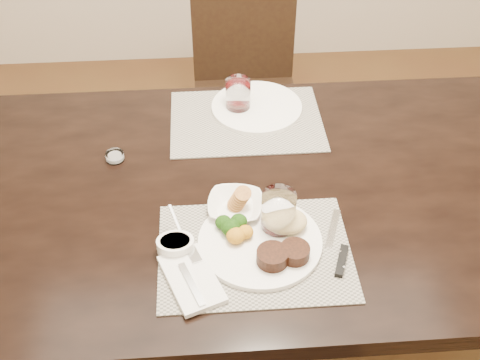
{
  "coord_description": "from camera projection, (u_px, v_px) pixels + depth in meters",
  "views": [
    {
      "loc": [
        -0.18,
        -1.19,
        1.84
      ],
      "look_at": [
        -0.09,
        -0.05,
        0.82
      ],
      "focal_mm": 45.0,
      "sensor_mm": 36.0,
      "label": 1
    }
  ],
  "objects": [
    {
      "name": "wine_glass_near",
      "position": [
        278.0,
        215.0,
        1.46
      ],
      "size": [
        0.08,
        0.08,
        0.12
      ],
      "rotation": [
        0.0,
        0.0,
        -0.02
      ],
      "color": "white",
      "rests_on": "placemat_near"
    },
    {
      "name": "chair_far",
      "position": [
        245.0,
        79.0,
        2.48
      ],
      "size": [
        0.42,
        0.42,
        0.9
      ],
      "color": "black",
      "rests_on": "ground"
    },
    {
      "name": "dinner_plate",
      "position": [
        266.0,
        239.0,
        1.45
      ],
      "size": [
        0.3,
        0.3,
        0.05
      ],
      "rotation": [
        0.0,
        0.0,
        0.42
      ],
      "color": "white",
      "rests_on": "placemat_near"
    },
    {
      "name": "ground_plane",
      "position": [
        265.0,
        344.0,
        2.12
      ],
      "size": [
        4.5,
        4.5,
        0.0
      ],
      "primitive_type": "plane",
      "color": "#4B2A18",
      "rests_on": "ground"
    },
    {
      "name": "far_plate",
      "position": [
        257.0,
        107.0,
        1.88
      ],
      "size": [
        0.28,
        0.28,
        0.01
      ],
      "primitive_type": "cylinder",
      "color": "white",
      "rests_on": "placemat_far"
    },
    {
      "name": "wine_glass_far",
      "position": [
        238.0,
        97.0,
        1.85
      ],
      "size": [
        0.08,
        0.08,
        0.11
      ],
      "rotation": [
        0.0,
        0.0,
        0.33
      ],
      "color": "white",
      "rests_on": "placemat_far"
    },
    {
      "name": "placemat_far",
      "position": [
        246.0,
        121.0,
        1.84
      ],
      "size": [
        0.46,
        0.34,
        0.0
      ],
      "primitive_type": "cube",
      "color": "gray",
      "rests_on": "dining_table"
    },
    {
      "name": "salt_cellar",
      "position": [
        115.0,
        157.0,
        1.7
      ],
      "size": [
        0.05,
        0.05,
        0.02
      ],
      "rotation": [
        0.0,
        0.0,
        0.2
      ],
      "color": "white",
      "rests_on": "dining_table"
    },
    {
      "name": "sauce_ramekin",
      "position": [
        175.0,
        245.0,
        1.43
      ],
      "size": [
        0.09,
        0.13,
        0.07
      ],
      "rotation": [
        0.0,
        0.0,
        0.43
      ],
      "color": "white",
      "rests_on": "placemat_near"
    },
    {
      "name": "cracker_bowl",
      "position": [
        235.0,
        206.0,
        1.53
      ],
      "size": [
        0.16,
        0.16,
        0.06
      ],
      "rotation": [
        0.0,
        0.0,
        -0.16
      ],
      "color": "white",
      "rests_on": "placemat_near"
    },
    {
      "name": "placemat_near",
      "position": [
        255.0,
        252.0,
        1.44
      ],
      "size": [
        0.46,
        0.34,
        0.0
      ],
      "primitive_type": "cube",
      "color": "gray",
      "rests_on": "dining_table"
    },
    {
      "name": "napkin_fork",
      "position": [
        192.0,
        279.0,
        1.37
      ],
      "size": [
        0.16,
        0.21,
        0.02
      ],
      "rotation": [
        0.0,
        0.0,
        0.37
      ],
      "color": "white",
      "rests_on": "placemat_near"
    },
    {
      "name": "dining_table",
      "position": [
        272.0,
        208.0,
        1.67
      ],
      "size": [
        2.0,
        1.0,
        0.75
      ],
      "color": "black",
      "rests_on": "ground"
    },
    {
      "name": "steak_knife",
      "position": [
        339.0,
        253.0,
        1.43
      ],
      "size": [
        0.06,
        0.22,
        0.01
      ],
      "rotation": [
        0.0,
        0.0,
        -0.35
      ],
      "color": "silver",
      "rests_on": "placemat_near"
    }
  ]
}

